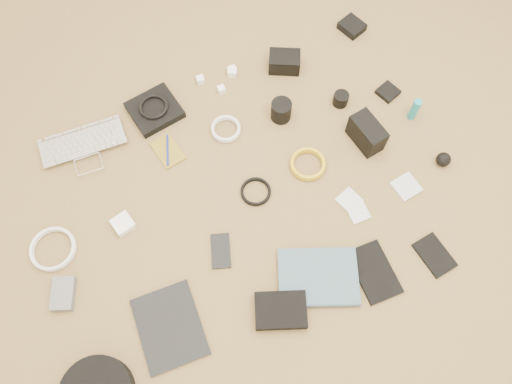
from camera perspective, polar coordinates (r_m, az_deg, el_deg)
name	(u,v)px	position (r m, az deg, el deg)	size (l,w,h in m)	color
laptop	(86,153)	(1.87, -18.86, 4.29)	(0.30, 0.21, 0.02)	silver
headphone_pouch	(155,110)	(1.89, -11.51, 9.17)	(0.17, 0.16, 0.03)	black
headphones	(154,107)	(1.88, -11.63, 9.53)	(0.11, 0.11, 0.01)	black
charger_a	(200,80)	(1.95, -6.38, 12.63)	(0.03, 0.03, 0.03)	white
charger_b	(232,72)	(1.96, -2.73, 13.50)	(0.03, 0.03, 0.03)	white
charger_c	(232,71)	(1.96, -2.72, 13.70)	(0.03, 0.03, 0.03)	white
charger_d	(221,89)	(1.92, -3.98, 11.61)	(0.03, 0.03, 0.02)	white
dslr_camera	(284,62)	(1.96, 3.26, 14.63)	(0.12, 0.08, 0.07)	black
lens_pouch	(352,26)	(2.13, 10.90, 18.08)	(0.08, 0.09, 0.03)	black
notebook_olive	(168,151)	(1.81, -10.04, 4.65)	(0.08, 0.13, 0.01)	olive
pen_blue	(168,150)	(1.81, -10.08, 4.76)	(0.01, 0.01, 0.12)	#13219E
cable_white_a	(226,130)	(1.83, -3.46, 7.10)	(0.11, 0.11, 0.01)	white
lens_a	(281,111)	(1.83, 2.89, 9.29)	(0.07, 0.07, 0.08)	black
lens_b	(341,99)	(1.90, 9.66, 10.43)	(0.06, 0.06, 0.05)	black
card_reader	(388,92)	(1.97, 14.84, 11.00)	(0.07, 0.07, 0.02)	black
power_brick	(123,224)	(1.72, -14.95, -3.54)	(0.06, 0.06, 0.03)	white
cable_white_b	(54,249)	(1.77, -22.12, -6.10)	(0.15, 0.15, 0.01)	white
cable_black	(256,192)	(1.71, -0.03, -0.02)	(0.10, 0.10, 0.01)	black
cable_yellow	(308,165)	(1.76, 5.92, 3.10)	(0.13, 0.13, 0.01)	gold
flash	(367,133)	(1.81, 12.54, 6.58)	(0.07, 0.14, 0.10)	black
lens_cleaner	(414,109)	(1.91, 17.66, 8.98)	(0.03, 0.03, 0.10)	teal
battery_charger	(63,294)	(1.70, -21.17, -10.80)	(0.07, 0.11, 0.03)	slate
tablet	(170,327)	(1.61, -9.84, -14.93)	(0.19, 0.24, 0.01)	black
phone	(221,251)	(1.64, -4.05, -6.73)	(0.06, 0.12, 0.01)	black
filter_case_left	(358,213)	(1.72, 11.61, -2.34)	(0.07, 0.07, 0.01)	silver
filter_case_mid	(349,200)	(1.73, 10.59, -0.94)	(0.07, 0.07, 0.01)	silver
filter_case_right	(406,187)	(1.80, 16.79, 0.58)	(0.08, 0.08, 0.01)	silver
air_blower	(443,159)	(1.86, 20.63, 3.50)	(0.05, 0.05, 0.05)	black
drive_case	(281,310)	(1.58, 2.84, -13.37)	(0.16, 0.11, 0.04)	black
paperback	(320,307)	(1.60, 7.36, -12.91)	(0.19, 0.25, 0.02)	#415B6F
notebook_black_a	(374,272)	(1.66, 13.33, -8.87)	(0.12, 0.19, 0.01)	black
notebook_black_b	(434,255)	(1.73, 19.72, -6.80)	(0.09, 0.13, 0.01)	black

